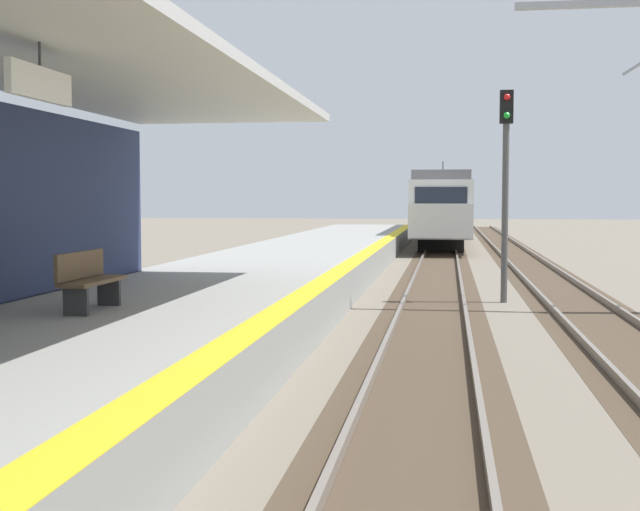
{
  "coord_description": "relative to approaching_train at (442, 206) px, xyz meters",
  "views": [
    {
      "loc": [
        2.21,
        1.39,
        2.57
      ],
      "look_at": [
        1.18,
        8.31,
        2.1
      ],
      "focal_mm": 47.85,
      "sensor_mm": 36.0,
      "label": 1
    }
  ],
  "objects": [
    {
      "name": "station_platform",
      "position": [
        -4.4,
        -32.52,
        -1.73
      ],
      "size": [
        5.0,
        80.0,
        0.91
      ],
      "color": "#999993",
      "rests_on": "ground"
    },
    {
      "name": "track_pair_nearest_platform",
      "position": [
        -0.0,
        -28.52,
        -2.13
      ],
      "size": [
        2.34,
        120.0,
        0.16
      ],
      "color": "#4C3D2D",
      "rests_on": "ground"
    },
    {
      "name": "track_pair_middle",
      "position": [
        3.4,
        -28.52,
        -2.13
      ],
      "size": [
        2.34,
        120.0,
        0.16
      ],
      "color": "#4C3D2D",
      "rests_on": "ground"
    },
    {
      "name": "approaching_train",
      "position": [
        0.0,
        0.0,
        0.0
      ],
      "size": [
        2.93,
        19.6,
        4.76
      ],
      "color": "silver",
      "rests_on": "ground"
    },
    {
      "name": "rail_signal_post",
      "position": [
        1.7,
        -25.73,
        1.02
      ],
      "size": [
        0.32,
        0.34,
        5.2
      ],
      "color": "#4C4C4C",
      "rests_on": "ground"
    },
    {
      "name": "platform_bench",
      "position": [
        -4.98,
        -35.15,
        -0.8
      ],
      "size": [
        0.45,
        1.6,
        0.88
      ],
      "color": "brown",
      "rests_on": "station_platform"
    }
  ]
}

